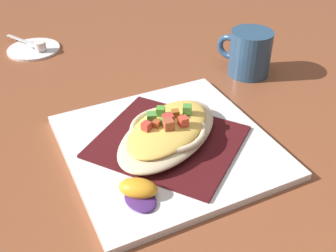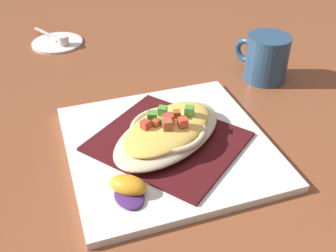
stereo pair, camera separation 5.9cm
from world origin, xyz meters
name	(u,v)px [view 1 (the left image)]	position (x,y,z in m)	size (l,w,h in m)	color
ground_plane	(168,149)	(0.00, 0.00, 0.00)	(2.60, 2.60, 0.00)	brown
square_plate	(168,146)	(0.00, 0.00, 0.01)	(0.29, 0.29, 0.01)	white
folded_napkin	(168,141)	(0.00, 0.00, 0.01)	(0.18, 0.20, 0.00)	#451114
gratin_dish	(168,131)	(0.00, 0.00, 0.03)	(0.22, 0.19, 0.04)	beige
orange_garnish	(139,191)	(0.08, 0.08, 0.02)	(0.06, 0.06, 0.02)	#47256A
coffee_mug	(249,55)	(-0.24, -0.14, 0.04)	(0.08, 0.10, 0.09)	navy
creamer_saucer	(33,48)	(0.11, -0.43, 0.00)	(0.11, 0.11, 0.01)	white
spoon	(30,43)	(0.11, -0.44, 0.01)	(0.06, 0.09, 0.01)	silver
creamer_cup_0	(40,46)	(0.10, -0.41, 0.02)	(0.02, 0.02, 0.02)	silver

